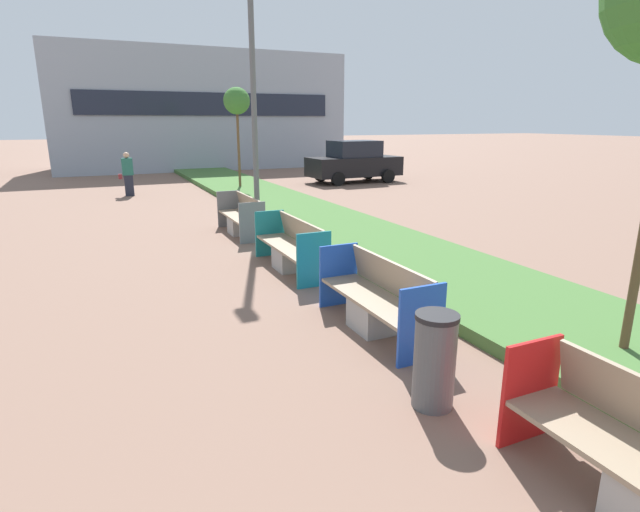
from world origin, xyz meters
name	(u,v)px	position (x,y,z in m)	size (l,w,h in m)	color
planter_grass_strip	(356,236)	(3.20, 12.00, 0.09)	(2.80, 120.00, 0.18)	#426B33
building_backdrop	(200,111)	(4.00, 33.03, 3.27)	(16.19, 6.06, 6.53)	#939EAD
bench_blue_frame	(376,303)	(0.94, 7.30, 0.37)	(0.65, 2.14, 0.94)	#9E9B96
bench_teal_frame	(292,250)	(0.94, 10.39, 0.37)	(0.65, 2.29, 0.94)	#9E9B96
bench_grey_frame	(242,219)	(0.94, 13.77, 0.37)	(0.65, 2.13, 0.94)	#9E9B96
litter_bin	(435,360)	(0.49, 5.46, 0.48)	(0.42, 0.42, 0.96)	#4C4F51
street_lamp_post	(252,55)	(1.55, 14.41, 4.26)	(0.24, 0.44, 7.76)	#56595B
sapling_tree_far	(237,102)	(3.07, 21.46, 3.40)	(1.02, 1.02, 3.97)	brown
pedestrian_walking	(128,174)	(-1.08, 21.85, 0.81)	(0.53, 0.24, 1.60)	#232633
parked_car_distant	(354,162)	(8.59, 22.13, 0.91)	(4.27, 2.00, 1.86)	black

